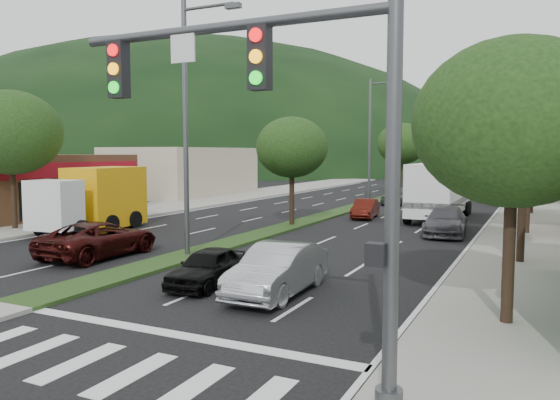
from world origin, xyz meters
The scene contains 27 objects.
ground centered at (0.00, 0.00, 0.00)m, with size 160.00×160.00×0.00m, color black.
sidewalk_right centered at (12.50, 25.00, 0.07)m, with size 5.00×90.00×0.15m, color gray.
sidewalk_left centered at (-13.00, 25.00, 0.07)m, with size 6.00×90.00×0.15m, color gray.
median centered at (0.00, 28.00, 0.06)m, with size 1.60×56.00×0.12m, color #1B3814.
traffic_signal centered at (9.03, -1.54, 4.65)m, with size 6.12×0.40×7.00m.
shop_left centered at (-18.46, 15.00, 2.01)m, with size 10.15×12.00×4.00m.
bldg_left_far centered at (-19.00, 34.00, 2.30)m, with size 9.00×14.00×4.60m, color #B1AB8D.
hill_far centered at (-80.00, 110.00, 0.00)m, with size 176.00×132.00×82.00m, color black.
tree_r_a centered at (12.00, 4.00, 4.82)m, with size 4.60×4.60×6.63m.
tree_r_b centered at (12.00, 12.00, 5.04)m, with size 4.80×4.80×6.94m.
tree_r_c centered at (12.00, 20.00, 4.75)m, with size 4.40×4.40×6.48m.
tree_r_d centered at (12.00, 30.00, 5.18)m, with size 5.00×5.00×7.17m.
tree_r_e centered at (12.00, 40.00, 4.89)m, with size 4.60×4.60×6.71m.
tree_med_near centered at (0.00, 18.00, 4.43)m, with size 4.00×4.00×6.02m.
tree_med_far centered at (0.00, 44.00, 5.01)m, with size 4.80×4.80×6.94m.
tree_l_a centered at (-12.50, 10.00, 5.18)m, with size 5.20×5.20×7.25m.
streetlight_near centered at (0.21, 8.00, 5.58)m, with size 2.60×0.25×10.00m.
streetlight_mid centered at (0.21, 33.00, 5.58)m, with size 2.60×0.25×10.00m.
sedan_silver centered at (5.78, 4.39, 0.74)m, with size 1.56×4.47×1.47m, color #B2B5BB.
suv_maroon centered at (-3.18, 6.51, 0.72)m, with size 2.37×5.15×1.43m, color black.
car_queue_a centered at (3.35, 4.38, 0.60)m, with size 1.41×3.50×1.19m, color black.
car_queue_b centered at (8.30, 18.55, 0.71)m, with size 1.98×4.86×1.41m, color #47474C.
car_queue_c centered at (2.58, 23.55, 0.60)m, with size 1.28×3.66×1.21m, color #4C140C.
car_queue_d centered at (6.96, 28.55, 0.60)m, with size 1.99×4.31×1.20m, color black.
car_queue_e centered at (2.13, 33.55, 0.75)m, with size 1.78×4.43×1.51m, color #47474C.
box_truck centered at (-8.61, 11.88, 1.59)m, with size 3.20×7.01×3.36m.
motorhome centered at (6.91, 25.09, 1.86)m, with size 2.89×9.09×3.48m.
Camera 1 is at (12.66, -9.70, 4.16)m, focal length 35.00 mm.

